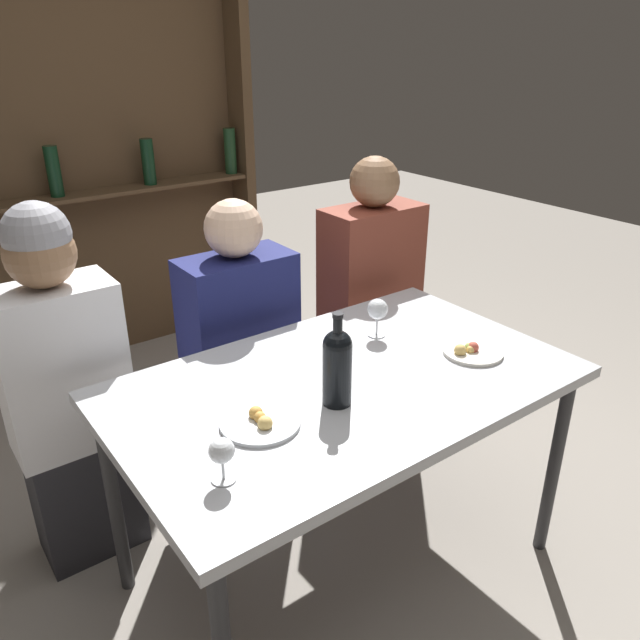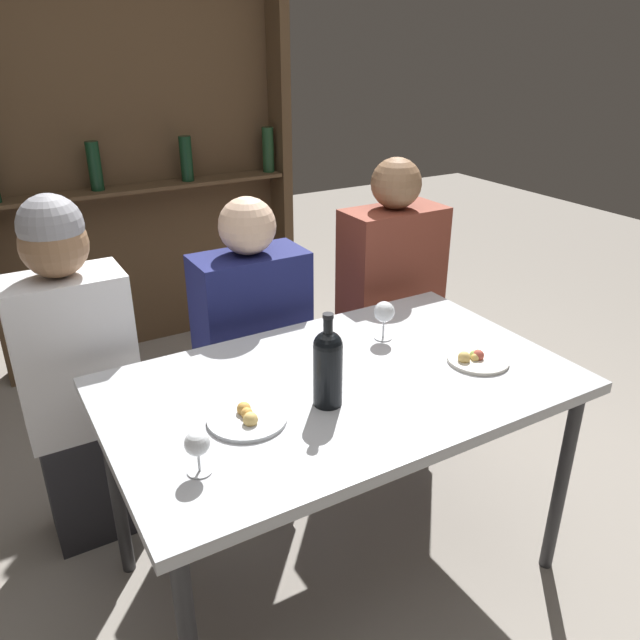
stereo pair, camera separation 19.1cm
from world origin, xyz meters
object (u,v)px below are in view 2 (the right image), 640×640
Objects in this scene: seated_person_left at (79,382)px; seated_person_center at (254,355)px; food_plate_0 at (247,418)px; seated_person_right at (390,312)px; wine_glass_1 at (384,313)px; wine_bottle at (328,365)px; wine_glass_0 at (197,445)px; food_plate_1 at (476,359)px.

seated_person_center is (0.65, 0.00, -0.07)m from seated_person_left.
food_plate_0 is 0.77m from seated_person_left.
seated_person_center is at bearing 180.00° from seated_person_right.
seated_person_right is (0.98, 0.68, -0.17)m from food_plate_0.
seated_person_center is 0.94× the size of seated_person_right.
seated_person_left is (-0.93, 0.45, -0.22)m from wine_glass_1.
wine_bottle is 2.05× the size of wine_glass_1.
seated_person_left reaches higher than wine_glass_0.
food_plate_1 is 0.15× the size of seated_person_right.
seated_person_right reaches higher than food_plate_0.
seated_person_center is at bearing 122.25° from wine_glass_1.
seated_person_left is at bearing 127.93° from wine_bottle.
wine_bottle is 0.46m from wine_glass_1.
seated_person_center reaches higher than food_plate_1.
wine_glass_0 is 0.09× the size of seated_person_right.
seated_person_right is (1.16, 0.82, -0.24)m from wine_glass_0.
wine_glass_1 is 0.11× the size of seated_person_right.
food_plate_1 is 0.16× the size of seated_person_center.
wine_bottle is at bearing -52.07° from seated_person_left.
seated_person_left is 1.07× the size of seated_person_center.
wine_glass_0 is at bearing -165.68° from wine_bottle.
wine_bottle is 1.42× the size of food_plate_1.
food_plate_0 is 0.17× the size of seated_person_right.
wine_bottle is at bearing -97.20° from seated_person_center.
food_plate_1 is at bearing -2.97° from wine_bottle.
wine_glass_0 is 1.00m from seated_person_center.
wine_glass_0 is 0.24m from food_plate_0.
food_plate_1 is at bearing -4.65° from food_plate_0.
seated_person_left is 1.01× the size of seated_person_right.
wine_glass_1 is 0.61m from seated_person_center.
seated_person_center reaches higher than wine_glass_1.
seated_person_center reaches higher than food_plate_0.
food_plate_1 is at bearing -59.11° from seated_person_center.
wine_glass_1 is at bearing 24.73° from wine_glass_0.
food_plate_0 is at bearing 37.08° from wine_glass_0.
wine_bottle is 0.26m from food_plate_0.
seated_person_left is at bearing 145.77° from food_plate_1.
seated_person_center is at bearing 58.20° from wine_glass_0.
wine_glass_0 is 0.88m from wine_glass_1.
wine_glass_0 is 0.96m from food_plate_1.
food_plate_1 is at bearing -105.92° from seated_person_right.
seated_person_center is at bearing 120.89° from food_plate_1.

